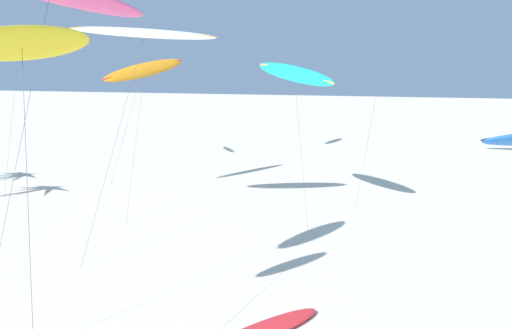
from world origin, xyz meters
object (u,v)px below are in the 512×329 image
flying_kite_2 (144,70)px  flying_kite_6 (294,74)px  flying_kite_8 (145,33)px  flying_kite_3 (22,44)px

flying_kite_2 → flying_kite_6: 12.32m
flying_kite_2 → flying_kite_8: (3.44, -7.64, 2.51)m
flying_kite_2 → flying_kite_8: flying_kite_8 is taller
flying_kite_8 → flying_kite_2: bearing=114.2°
flying_kite_3 → flying_kite_8: size_ratio=0.94×
flying_kite_3 → flying_kite_8: bearing=100.1°
flying_kite_2 → flying_kite_8: 8.75m
flying_kite_6 → flying_kite_2: bearing=168.8°
flying_kite_6 → flying_kite_8: flying_kite_8 is taller
flying_kite_6 → flying_kite_8: bearing=-148.7°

